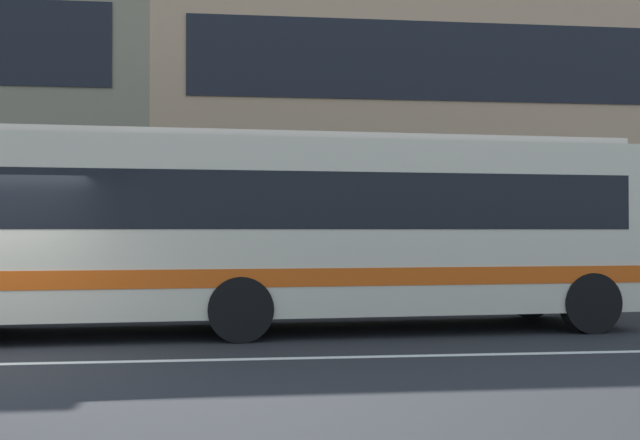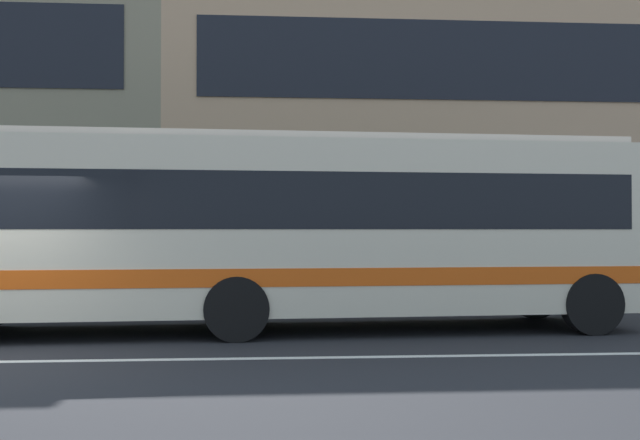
{
  "view_description": "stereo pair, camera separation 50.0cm",
  "coord_description": "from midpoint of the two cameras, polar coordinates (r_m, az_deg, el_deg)",
  "views": [
    {
      "loc": [
        3.44,
        -9.7,
        1.7
      ],
      "look_at": [
        4.9,
        3.12,
        1.88
      ],
      "focal_mm": 41.12,
      "sensor_mm": 36.0,
      "label": 1
    },
    {
      "loc": [
        3.93,
        -9.75,
        1.7
      ],
      "look_at": [
        4.9,
        3.12,
        1.88
      ],
      "focal_mm": 41.12,
      "sensor_mm": 36.0,
      "label": 2
    }
  ],
  "objects": [
    {
      "name": "hedge_row_far",
      "position": [
        16.84,
        -17.73,
        -5.34
      ],
      "size": [
        22.4,
        1.1,
        0.72
      ],
      "primitive_type": "cube",
      "color": "#16421E",
      "rests_on": "ground_plane"
    },
    {
      "name": "apartment_block_right",
      "position": [
        27.53,
        13.78,
        7.29
      ],
      "size": [
        24.08,
        11.08,
        11.15
      ],
      "color": "tan",
      "rests_on": "ground_plane"
    },
    {
      "name": "transit_bus",
      "position": [
        12.41,
        -4.2,
        -0.36
      ],
      "size": [
        12.16,
        3.15,
        3.26
      ],
      "color": "beige",
      "rests_on": "ground_plane"
    }
  ]
}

